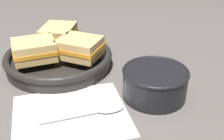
# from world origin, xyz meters

# --- Properties ---
(ground_plane) EXTENTS (4.00, 4.00, 0.00)m
(ground_plane) POSITION_xyz_m (0.00, 0.00, 0.00)
(ground_plane) COLOR #56514C
(napkin) EXTENTS (0.25, 0.22, 0.00)m
(napkin) POSITION_xyz_m (-0.08, -0.07, 0.00)
(napkin) COLOR white
(napkin) RESTS_ON ground_plane
(soup_bowl) EXTENTS (0.14, 0.14, 0.07)m
(soup_bowl) POSITION_xyz_m (0.11, -0.08, 0.04)
(soup_bowl) COLOR black
(soup_bowl) RESTS_ON ground_plane
(spoon) EXTENTS (0.17, 0.04, 0.01)m
(spoon) POSITION_xyz_m (-0.02, -0.09, 0.01)
(spoon) COLOR #B7B7BC
(spoon) RESTS_ON napkin
(skillet) EXTENTS (0.27, 0.27, 0.04)m
(skillet) POSITION_xyz_m (-0.04, 0.14, 0.02)
(skillet) COLOR black
(skillet) RESTS_ON ground_plane
(sandwich_near_left) EXTENTS (0.12, 0.13, 0.05)m
(sandwich_near_left) POSITION_xyz_m (-0.03, 0.19, 0.06)
(sandwich_near_left) COLOR #DBB26B
(sandwich_near_left) RESTS_ON skillet
(sandwich_near_right) EXTENTS (0.11, 0.09, 0.05)m
(sandwich_near_right) POSITION_xyz_m (-0.10, 0.12, 0.06)
(sandwich_near_right) COLOR #DBB26B
(sandwich_near_right) RESTS_ON skillet
(sandwich_far_left) EXTENTS (0.13, 0.13, 0.05)m
(sandwich_far_left) POSITION_xyz_m (-0.00, 0.09, 0.06)
(sandwich_far_left) COLOR #DBB26B
(sandwich_far_left) RESTS_ON skillet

